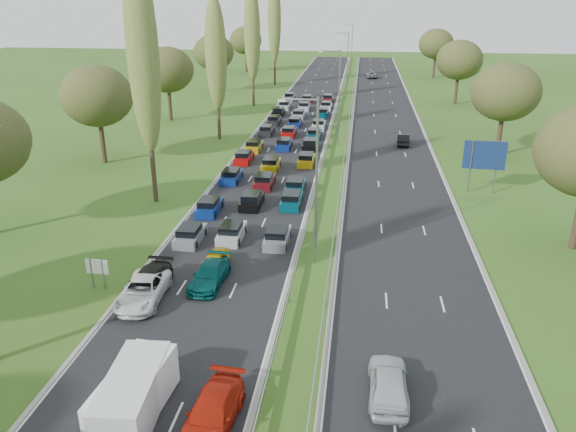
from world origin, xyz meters
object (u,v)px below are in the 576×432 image
(near_car_2, at_px, (143,290))
(direction_sign, at_px, (484,158))
(white_van_rear, at_px, (136,391))
(info_sign, at_px, (97,270))
(white_van_front, at_px, (135,392))
(near_car_3, at_px, (148,283))

(near_car_2, height_order, direction_sign, direction_sign)
(white_van_rear, bearing_deg, info_sign, 127.01)
(white_van_front, bearing_deg, direction_sign, 53.66)
(info_sign, bearing_deg, white_van_front, -57.82)
(near_car_2, xyz_separation_m, info_sign, (-3.55, 1.26, 0.60))
(near_car_3, relative_size, direction_sign, 0.99)
(direction_sign, bearing_deg, near_car_3, -137.02)
(white_van_front, bearing_deg, white_van_rear, 92.21)
(near_car_2, relative_size, near_car_3, 1.05)
(white_van_rear, bearing_deg, near_car_2, 114.04)
(near_car_2, height_order, white_van_front, white_van_front)
(near_car_2, relative_size, white_van_rear, 0.99)
(near_car_3, height_order, direction_sign, direction_sign)
(white_van_rear, relative_size, direction_sign, 1.05)
(near_car_2, xyz_separation_m, near_car_3, (-0.07, 1.03, -0.00))
(white_van_rear, bearing_deg, white_van_front, -79.12)
(near_car_3, bearing_deg, direction_sign, 44.85)
(white_van_front, bearing_deg, near_car_3, 103.85)
(near_car_2, distance_m, white_van_rear, 10.35)
(near_car_2, bearing_deg, white_van_front, -73.46)
(near_car_2, xyz_separation_m, direction_sign, (25.25, 24.63, 2.80))
(white_van_front, height_order, info_sign, white_van_front)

